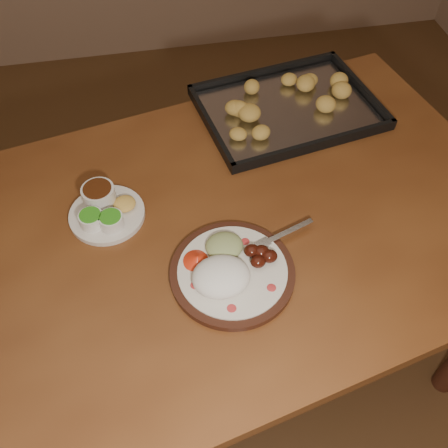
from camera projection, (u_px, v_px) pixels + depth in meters
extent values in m
plane|color=#51331C|center=(145.00, 389.00, 1.68)|extent=(4.00, 4.00, 0.00)
cube|color=brown|center=(210.00, 232.00, 1.17)|extent=(1.65, 1.19, 0.04)
cylinder|color=#472215|center=(344.00, 162.00, 1.85)|extent=(0.07, 0.07, 0.71)
cylinder|color=black|center=(232.00, 273.00, 1.07)|extent=(0.27, 0.27, 0.02)
cylinder|color=beige|center=(232.00, 271.00, 1.06)|extent=(0.24, 0.24, 0.01)
ellipsoid|color=#BA2C2E|center=(232.00, 308.00, 1.00)|extent=(0.02, 0.02, 0.00)
ellipsoid|color=#BA2C2E|center=(271.00, 288.00, 1.03)|extent=(0.02, 0.02, 0.00)
ellipsoid|color=#BA2C2E|center=(245.00, 241.00, 1.11)|extent=(0.02, 0.02, 0.00)
ellipsoid|color=#BA2C2E|center=(195.00, 285.00, 1.04)|extent=(0.02, 0.02, 0.00)
ellipsoid|color=white|center=(221.00, 277.00, 1.03)|extent=(0.16, 0.15, 0.06)
ellipsoid|color=#4C140A|center=(258.00, 262.00, 1.06)|extent=(0.03, 0.03, 0.03)
ellipsoid|color=#4C140A|center=(261.00, 252.00, 1.07)|extent=(0.03, 0.03, 0.03)
ellipsoid|color=#4C140A|center=(252.00, 251.00, 1.07)|extent=(0.03, 0.03, 0.03)
ellipsoid|color=#4C140A|center=(269.00, 256.00, 1.06)|extent=(0.03, 0.03, 0.03)
ellipsoid|color=tan|center=(224.00, 246.00, 1.09)|extent=(0.11, 0.11, 0.03)
cone|color=red|center=(197.00, 259.00, 1.07)|extent=(0.09, 0.08, 0.03)
cube|color=white|center=(289.00, 232.00, 1.12)|extent=(0.13, 0.05, 0.00)
cube|color=white|center=(263.00, 244.00, 1.10)|extent=(0.04, 0.03, 0.00)
cylinder|color=white|center=(256.00, 251.00, 1.09)|extent=(0.03, 0.01, 0.00)
cylinder|color=white|center=(254.00, 249.00, 1.09)|extent=(0.03, 0.01, 0.00)
cylinder|color=white|center=(253.00, 247.00, 1.09)|extent=(0.03, 0.01, 0.00)
cylinder|color=white|center=(252.00, 245.00, 1.09)|extent=(0.03, 0.01, 0.00)
cylinder|color=beige|center=(107.00, 215.00, 1.17)|extent=(0.18, 0.18, 0.01)
cylinder|color=silver|center=(91.00, 220.00, 1.13)|extent=(0.06, 0.06, 0.03)
cylinder|color=#338D1C|center=(90.00, 215.00, 1.12)|extent=(0.05, 0.05, 0.00)
cylinder|color=silver|center=(112.00, 221.00, 1.13)|extent=(0.06, 0.06, 0.03)
cylinder|color=#338D1C|center=(110.00, 217.00, 1.12)|extent=(0.05, 0.05, 0.00)
cylinder|color=silver|center=(99.00, 195.00, 1.17)|extent=(0.08, 0.08, 0.04)
cylinder|color=#3C1B0B|center=(97.00, 189.00, 1.15)|extent=(0.07, 0.07, 0.00)
ellipsoid|color=#E4B250|center=(125.00, 204.00, 1.17)|extent=(0.05, 0.05, 0.02)
cube|color=black|center=(288.00, 110.00, 1.41)|extent=(0.53, 0.43, 0.01)
cube|color=black|center=(264.00, 72.00, 1.50)|extent=(0.47, 0.10, 0.02)
cube|color=black|center=(316.00, 145.00, 1.30)|extent=(0.47, 0.10, 0.02)
cube|color=black|center=(361.00, 87.00, 1.45)|extent=(0.07, 0.35, 0.02)
cube|color=black|center=(210.00, 125.00, 1.35)|extent=(0.07, 0.35, 0.02)
cube|color=silver|center=(288.00, 108.00, 1.40)|extent=(0.50, 0.39, 0.00)
ellipsoid|color=gold|center=(308.00, 98.00, 1.40)|extent=(0.05, 0.05, 0.04)
ellipsoid|color=gold|center=(317.00, 86.00, 1.43)|extent=(0.07, 0.07, 0.04)
ellipsoid|color=gold|center=(288.00, 80.00, 1.45)|extent=(0.07, 0.07, 0.04)
ellipsoid|color=gold|center=(280.00, 90.00, 1.42)|extent=(0.05, 0.05, 0.04)
ellipsoid|color=gold|center=(260.00, 90.00, 1.42)|extent=(0.07, 0.07, 0.04)
ellipsoid|color=gold|center=(269.00, 102.00, 1.39)|extent=(0.07, 0.07, 0.04)
ellipsoid|color=gold|center=(247.00, 113.00, 1.36)|extent=(0.05, 0.05, 0.04)
ellipsoid|color=gold|center=(273.00, 120.00, 1.34)|extent=(0.07, 0.07, 0.04)
ellipsoid|color=gold|center=(272.00, 120.00, 1.34)|extent=(0.07, 0.07, 0.04)
ellipsoid|color=gold|center=(303.00, 122.00, 1.34)|extent=(0.05, 0.05, 0.04)
ellipsoid|color=gold|center=(304.00, 108.00, 1.37)|extent=(0.07, 0.07, 0.04)
ellipsoid|color=gold|center=(330.00, 101.00, 1.39)|extent=(0.07, 0.07, 0.04)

